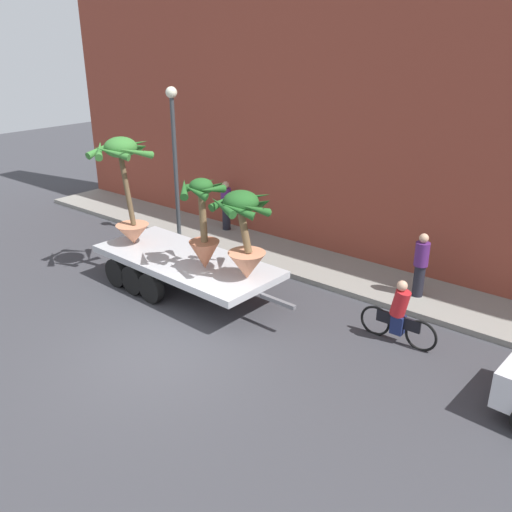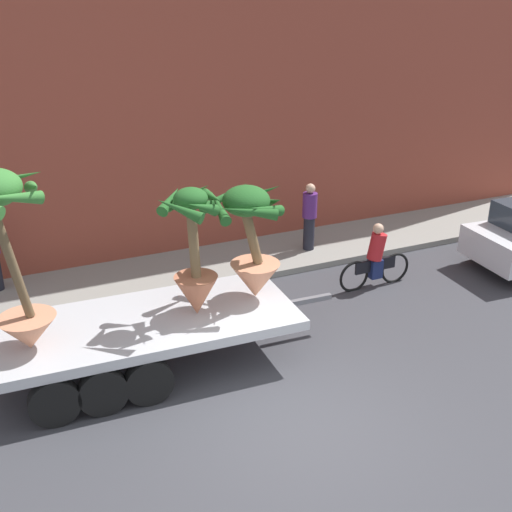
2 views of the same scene
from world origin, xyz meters
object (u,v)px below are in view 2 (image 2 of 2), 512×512
Objects in this scene: potted_palm_rear at (6,251)px; potted_palm_front at (251,240)px; potted_palm_middle at (194,260)px; cyclist at (376,259)px; flatbed_trailer at (131,334)px; pedestrian_near_gate at (309,215)px.

potted_palm_front is at bearing 2.54° from potted_palm_rear.
potted_palm_middle reaches higher than cyclist.
potted_palm_middle is at bearing -0.39° from potted_palm_rear.
potted_palm_middle is (1.14, -0.19, 1.28)m from flatbed_trailer.
potted_palm_middle is 1.16m from potted_palm_front.
potted_palm_rear reaches higher than pedestrian_near_gate.
pedestrian_near_gate is (-0.48, 2.22, 0.37)m from cyclist.
potted_palm_middle is 5.58m from pedestrian_near_gate.
flatbed_trailer is at bearing -179.80° from potted_palm_front.
potted_palm_rear is 8.10m from pedestrian_near_gate.
potted_palm_rear reaches higher than potted_palm_middle.
cyclist is (5.82, 1.12, -0.08)m from flatbed_trailer.
pedestrian_near_gate is (5.34, 3.34, 0.29)m from flatbed_trailer.
potted_palm_middle is (2.91, -0.02, -0.66)m from potted_palm_rear.
flatbed_trailer is 2.13× the size of potted_palm_rear.
potted_palm_rear reaches higher than potted_palm_front.
cyclist is at bearing 17.40° from potted_palm_front.
cyclist is at bearing 9.64° from potted_palm_rear.
pedestrian_near_gate is at bearing 47.44° from potted_palm_front.
potted_palm_middle reaches higher than potted_palm_front.
flatbed_trailer is at bearing 170.47° from potted_palm_middle.
flatbed_trailer is 2.73× the size of potted_palm_middle.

